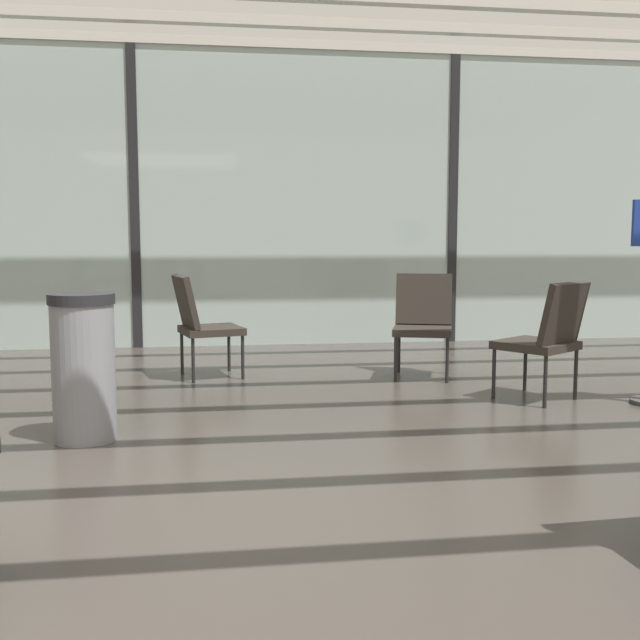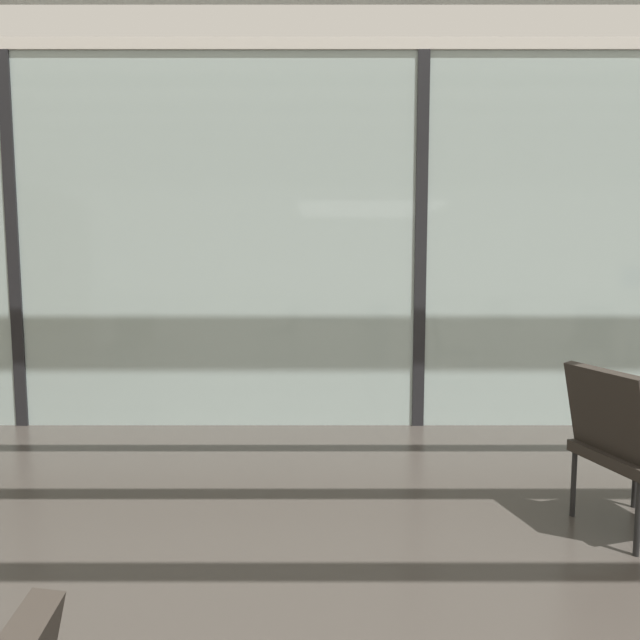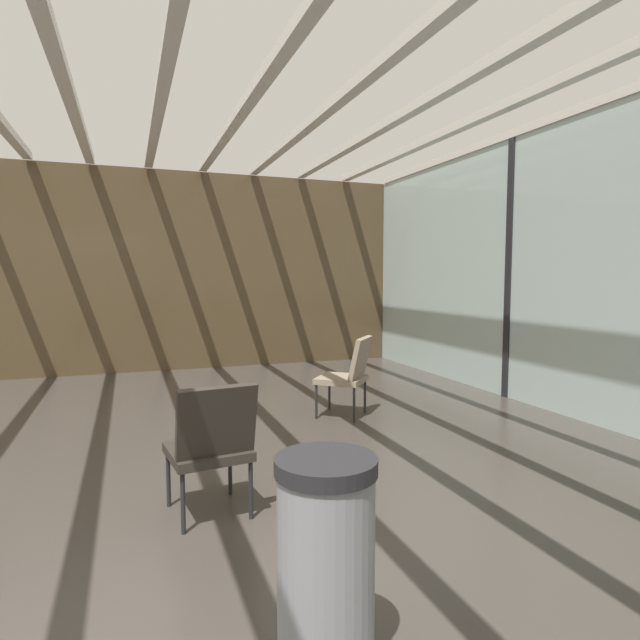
# 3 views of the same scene
# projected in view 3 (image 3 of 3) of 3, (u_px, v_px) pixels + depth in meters

# --- Properties ---
(window_mullion_0) EXTENTS (0.10, 0.12, 3.19)m
(window_mullion_0) POSITION_uv_depth(u_px,v_px,m) (511.00, 270.00, 6.47)
(window_mullion_0) COLOR black
(window_mullion_0) RESTS_ON ground
(side_wall_left_panels) EXTENTS (0.10, 11.20, 3.19)m
(side_wall_left_panels) POSITION_uv_depth(u_px,v_px,m) (185.00, 271.00, 8.46)
(side_wall_left_panels) COLOR #473823
(side_wall_left_panels) RESTS_ON ground
(lounge_chair_1) EXTENTS (0.71, 0.71, 0.87)m
(lounge_chair_1) POSITION_uv_depth(u_px,v_px,m) (349.00, 371.00, 5.62)
(lounge_chair_1) COLOR #7F705B
(lounge_chair_1) RESTS_ON ground
(lounge_chair_3) EXTENTS (0.58, 0.54, 0.87)m
(lounge_chair_3) POSITION_uv_depth(u_px,v_px,m) (212.00, 441.00, 3.24)
(lounge_chair_3) COLOR #28231E
(lounge_chair_3) RESTS_ON ground
(trash_bin) EXTENTS (0.38, 0.38, 0.86)m
(trash_bin) POSITION_uv_depth(u_px,v_px,m) (326.00, 571.00, 1.92)
(trash_bin) COLOR slate
(trash_bin) RESTS_ON ground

